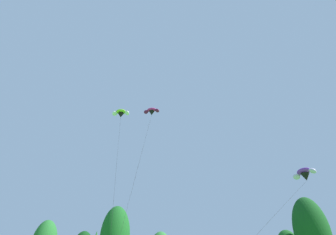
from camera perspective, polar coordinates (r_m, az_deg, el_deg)
treeline_tree_i at (r=53.51m, az=28.82°, el=-20.96°), size 5.72×5.72×14.54m
parafoil_kite_high_lime_white at (r=38.88m, az=-10.20°, el=0.89°), size 8.75×13.49×21.69m
parafoil_kite_mid_purple at (r=33.60m, az=27.55°, el=-10.83°), size 11.44×13.78×11.62m
parafoil_kite_far_magenta at (r=34.74m, az=-3.59°, el=1.30°), size 3.09×11.61×19.85m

